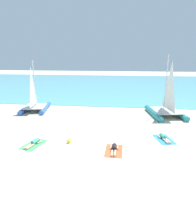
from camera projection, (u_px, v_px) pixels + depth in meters
ground_plane at (103, 111)px, 22.07m from camera, size 120.00×120.00×0.00m
ocean_water at (113, 84)px, 42.86m from camera, size 120.00×40.00×0.05m
sailboat_teal at (166, 107)px, 20.12m from camera, size 3.70×5.10×6.11m
sailboat_blue at (35, 103)px, 22.05m from camera, size 3.35×4.59×5.48m
towel_left at (34, 145)px, 13.69m from camera, size 1.49×2.10×0.01m
sunbather_left at (34, 143)px, 13.72m from camera, size 0.73×1.56×0.30m
towel_middle at (114, 151)px, 12.80m from camera, size 1.13×1.92×0.01m
sunbather_middle at (114, 148)px, 12.83m from camera, size 0.55×1.56×0.30m
towel_right at (164, 139)px, 14.55m from camera, size 1.51×2.10×0.01m
sunbather_right at (164, 137)px, 14.58m from camera, size 0.74×1.56×0.30m
beach_ball at (69, 141)px, 13.95m from camera, size 0.31×0.31×0.31m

